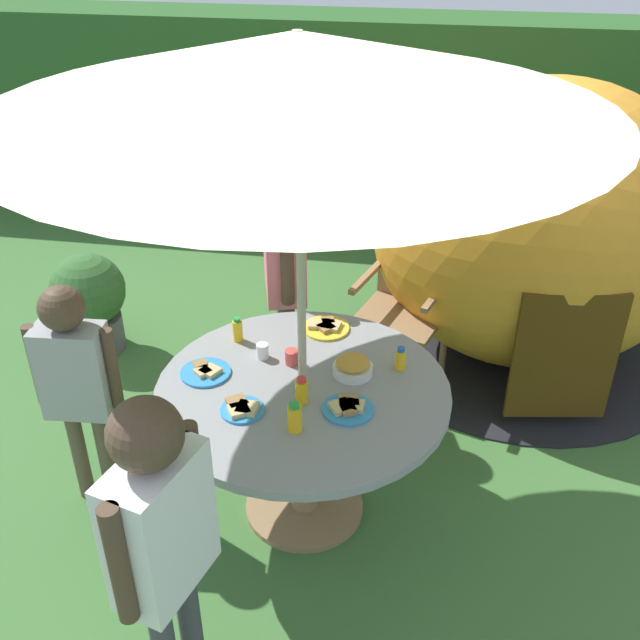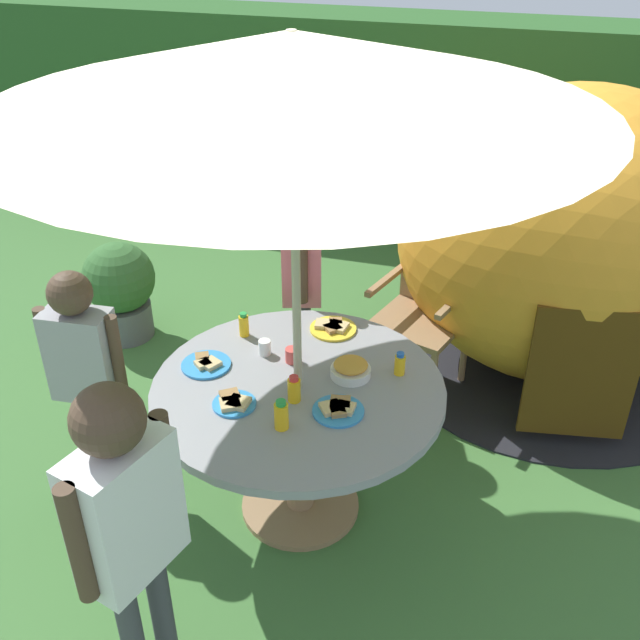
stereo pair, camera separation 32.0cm
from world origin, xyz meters
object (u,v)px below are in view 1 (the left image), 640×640
at_px(snack_bowl, 353,367).
at_px(plate_front_edge, 242,408).
at_px(cup_near, 262,351).
at_px(plate_center_back, 326,327).
at_px(juice_bottle_center_front, 302,391).
at_px(patio_umbrella, 298,71).
at_px(child_in_pink_shirt, 284,248).
at_px(child_in_white_shirt, 160,526).
at_px(plate_near_left, 205,372).
at_px(juice_bottle_near_right, 295,418).
at_px(potted_plant, 90,300).
at_px(wooden_chair, 408,290).
at_px(dome_tent, 538,227).
at_px(child_in_grey_shirt, 75,371).
at_px(cup_far, 292,357).
at_px(juice_bottle_far_left, 238,330).
at_px(juice_bottle_far_right, 400,359).
at_px(plate_mid_left, 348,407).
at_px(garden_table, 303,413).

relative_size(snack_bowl, plate_front_edge, 0.97).
bearing_deg(cup_near, plate_center_back, 49.58).
distance_m(plate_center_back, juice_bottle_center_front, 0.59).
distance_m(patio_umbrella, child_in_pink_shirt, 1.50).
xyz_separation_m(child_in_white_shirt, plate_near_left, (-0.17, 1.00, -0.13)).
bearing_deg(juice_bottle_near_right, potted_plant, 137.76).
height_order(wooden_chair, child_in_pink_shirt, child_in_pink_shirt).
bearing_deg(snack_bowl, dome_tent, 58.56).
xyz_separation_m(child_in_grey_shirt, cup_near, (0.79, 0.27, 0.02)).
bearing_deg(cup_far, cup_near, 170.23).
bearing_deg(child_in_white_shirt, juice_bottle_far_left, 19.97).
xyz_separation_m(plate_center_back, cup_near, (-0.25, -0.29, 0.02)).
relative_size(plate_center_back, juice_bottle_far_right, 2.06).
xyz_separation_m(child_in_pink_shirt, cup_far, (0.19, -0.77, -0.16)).
bearing_deg(plate_center_back, wooden_chair, 63.30).
relative_size(plate_mid_left, plate_near_left, 0.96).
height_order(child_in_grey_shirt, cup_near, child_in_grey_shirt).
distance_m(patio_umbrella, child_in_white_shirt, 1.56).
xyz_separation_m(snack_bowl, juice_bottle_near_right, (-0.18, -0.42, 0.02)).
height_order(juice_bottle_center_front, cup_near, juice_bottle_center_front).
relative_size(plate_front_edge, cup_near, 2.57).
xyz_separation_m(juice_bottle_center_front, cup_far, (-0.10, 0.27, -0.02)).
bearing_deg(child_in_grey_shirt, plate_near_left, 6.04).
bearing_deg(patio_umbrella, snack_bowl, 33.82).
bearing_deg(patio_umbrella, plate_front_edge, -136.76).
bearing_deg(patio_umbrella, juice_bottle_near_right, -85.68).
xyz_separation_m(garden_table, child_in_grey_shirt, (-1.01, -0.08, 0.16)).
relative_size(patio_umbrella, child_in_white_shirt, 1.66).
relative_size(wooden_chair, plate_near_left, 4.74).
distance_m(potted_plant, cup_far, 1.83).
distance_m(patio_umbrella, potted_plant, 2.59).
bearing_deg(juice_bottle_near_right, plate_center_back, 89.81).
bearing_deg(juice_bottle_far_right, child_in_grey_shirt, -168.50).
distance_m(potted_plant, child_in_grey_shirt, 1.41).
relative_size(snack_bowl, juice_bottle_center_front, 1.46).
distance_m(patio_umbrella, juice_bottle_center_front, 1.27).
xyz_separation_m(plate_mid_left, plate_near_left, (-0.66, 0.15, -0.00)).
bearing_deg(plate_front_edge, juice_bottle_far_right, 33.77).
bearing_deg(child_in_white_shirt, cup_near, 13.16).
height_order(child_in_grey_shirt, plate_front_edge, child_in_grey_shirt).
relative_size(wooden_chair, juice_bottle_far_right, 9.65).
relative_size(juice_bottle_far_left, cup_near, 1.72).
height_order(wooden_chair, potted_plant, wooden_chair).
height_order(plate_mid_left, juice_bottle_center_front, juice_bottle_center_front).
bearing_deg(snack_bowl, plate_center_back, 116.83).
height_order(plate_near_left, juice_bottle_near_right, juice_bottle_near_right).
bearing_deg(child_in_pink_shirt, juice_bottle_near_right, -2.69).
distance_m(juice_bottle_far_left, juice_bottle_far_right, 0.78).
height_order(wooden_chair, child_in_white_shirt, child_in_white_shirt).
bearing_deg(juice_bottle_center_front, juice_bottle_far_left, 132.78).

